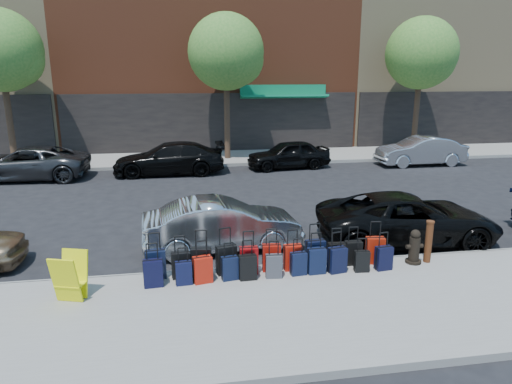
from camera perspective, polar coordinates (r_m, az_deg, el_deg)
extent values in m
plane|color=black|center=(15.01, -1.71, -2.80)|extent=(120.00, 120.00, 0.00)
cube|color=gray|center=(9.08, 3.97, -14.59)|extent=(60.00, 4.00, 0.15)
cube|color=gray|center=(24.67, -4.83, 4.28)|extent=(60.00, 4.00, 0.15)
cube|color=gray|center=(10.84, 1.50, -9.46)|extent=(60.00, 0.08, 0.15)
cube|color=gray|center=(22.69, -4.42, 3.37)|extent=(60.00, 0.08, 0.15)
cube|color=black|center=(26.36, -5.26, 8.51)|extent=(16.66, 0.15, 3.40)
cube|color=#0C6F47|center=(26.49, 3.57, 11.82)|extent=(5.00, 0.91, 0.27)
cube|color=#0C6F47|center=(26.77, 3.43, 12.60)|extent=(5.00, 0.10, 0.60)
cube|color=#9F8961|center=(37.10, 20.96, 20.73)|extent=(15.00, 12.00, 18.00)
cube|color=black|center=(31.80, 25.19, 8.24)|extent=(14.70, 0.15, 3.40)
cylinder|color=black|center=(25.12, -28.51, 8.46)|extent=(0.30, 0.30, 4.80)
sphere|color=#337025|center=(25.07, -29.36, 15.19)|extent=(3.80, 3.80, 3.80)
sphere|color=#337025|center=(24.87, -27.91, 14.50)|extent=(2.58, 2.58, 2.58)
cylinder|color=black|center=(23.89, -3.65, 9.95)|extent=(0.30, 0.30, 4.80)
sphere|color=#337025|center=(23.84, -3.77, 17.08)|extent=(3.80, 3.80, 3.80)
sphere|color=#337025|center=(23.89, -2.27, 16.19)|extent=(2.58, 2.58, 2.58)
cylinder|color=black|center=(27.04, 19.42, 9.71)|extent=(0.30, 0.30, 4.80)
sphere|color=#337025|center=(26.99, 19.97, 15.99)|extent=(3.80, 3.80, 3.80)
sphere|color=#337025|center=(27.27, 21.04, 15.07)|extent=(2.58, 2.58, 2.58)
cube|color=black|center=(10.27, -12.44, -8.83)|extent=(0.45, 0.28, 0.64)
cylinder|color=black|center=(10.02, -12.66, -5.17)|extent=(0.24, 0.06, 0.03)
cube|color=black|center=(10.21, -9.36, -8.97)|extent=(0.41, 0.25, 0.59)
cylinder|color=black|center=(9.97, -9.52, -5.58)|extent=(0.22, 0.05, 0.03)
cube|color=black|center=(10.22, -6.85, -8.65)|extent=(0.47, 0.30, 0.66)
cylinder|color=black|center=(9.97, -6.97, -4.90)|extent=(0.25, 0.07, 0.03)
cube|color=black|center=(10.29, -3.74, -8.41)|extent=(0.48, 0.32, 0.66)
cylinder|color=black|center=(10.03, -3.80, -4.65)|extent=(0.25, 0.08, 0.03)
cube|color=maroon|center=(10.28, -0.91, -8.54)|extent=(0.42, 0.24, 0.61)
cylinder|color=black|center=(10.04, -0.92, -5.06)|extent=(0.23, 0.04, 0.03)
cube|color=maroon|center=(10.42, 1.94, -8.22)|extent=(0.43, 0.26, 0.61)
cylinder|color=black|center=(10.18, 1.98, -4.78)|extent=(0.23, 0.05, 0.03)
cube|color=#AB180B|center=(10.49, 4.62, -8.15)|extent=(0.40, 0.23, 0.59)
cylinder|color=black|center=(10.26, 4.69, -4.86)|extent=(0.22, 0.04, 0.03)
cube|color=black|center=(10.68, 7.40, -7.66)|extent=(0.45, 0.28, 0.64)
cylinder|color=black|center=(10.43, 7.53, -4.11)|extent=(0.24, 0.05, 0.03)
cube|color=black|center=(10.77, 10.01, -7.77)|extent=(0.40, 0.23, 0.58)
cylinder|color=black|center=(10.55, 10.16, -4.63)|extent=(0.22, 0.05, 0.03)
cube|color=black|center=(10.98, 12.06, -7.45)|extent=(0.38, 0.22, 0.56)
cylinder|color=black|center=(10.77, 12.23, -4.43)|extent=(0.21, 0.04, 0.03)
cube|color=#971A09|center=(11.16, 14.64, -7.06)|extent=(0.45, 0.29, 0.63)
cylinder|color=black|center=(10.94, 14.87, -3.74)|extent=(0.24, 0.06, 0.03)
cube|color=black|center=(9.93, -12.72, -9.87)|extent=(0.41, 0.26, 0.58)
cylinder|color=black|center=(9.69, -12.93, -6.44)|extent=(0.22, 0.05, 0.03)
cube|color=black|center=(9.92, -9.02, -9.98)|extent=(0.36, 0.22, 0.50)
cylinder|color=black|center=(9.70, -9.15, -7.03)|extent=(0.19, 0.05, 0.03)
cube|color=#AA180B|center=(9.93, -6.68, -9.62)|extent=(0.43, 0.30, 0.58)
cylinder|color=black|center=(9.69, -6.79, -6.24)|extent=(0.22, 0.07, 0.03)
cube|color=black|center=(10.02, -3.30, -9.50)|extent=(0.38, 0.26, 0.52)
cylinder|color=black|center=(9.81, -3.35, -6.50)|extent=(0.20, 0.06, 0.03)
cube|color=black|center=(10.01, -1.03, -9.40)|extent=(0.38, 0.23, 0.55)
cylinder|color=black|center=(9.78, -1.05, -6.21)|extent=(0.21, 0.04, 0.03)
cube|color=#3C3C41|center=(10.11, 2.24, -9.25)|extent=(0.37, 0.24, 0.52)
cylinder|color=black|center=(9.90, 2.27, -6.27)|extent=(0.20, 0.05, 0.03)
cube|color=black|center=(10.28, 5.32, -8.91)|extent=(0.37, 0.24, 0.51)
cylinder|color=black|center=(10.07, 5.40, -5.98)|extent=(0.20, 0.05, 0.03)
cube|color=black|center=(10.38, 7.55, -8.53)|extent=(0.41, 0.25, 0.58)
cylinder|color=black|center=(10.14, 7.67, -5.23)|extent=(0.22, 0.04, 0.03)
cube|color=black|center=(10.50, 10.12, -8.37)|extent=(0.43, 0.29, 0.58)
cylinder|color=black|center=(10.27, 10.27, -5.12)|extent=(0.22, 0.07, 0.03)
cube|color=black|center=(10.67, 13.08, -8.44)|extent=(0.34, 0.22, 0.48)
cylinder|color=black|center=(10.48, 13.25, -5.80)|extent=(0.18, 0.05, 0.03)
cube|color=black|center=(10.88, 15.66, -7.96)|extent=(0.39, 0.26, 0.54)
cylinder|color=black|center=(10.67, 15.88, -5.02)|extent=(0.21, 0.06, 0.03)
cylinder|color=black|center=(11.54, 19.04, -8.20)|extent=(0.37, 0.37, 0.06)
cylinder|color=black|center=(11.42, 19.17, -6.72)|extent=(0.25, 0.25, 0.58)
sphere|color=black|center=(11.30, 19.32, -5.02)|extent=(0.23, 0.23, 0.23)
cylinder|color=black|center=(11.40, 19.20, -6.43)|extent=(0.41, 0.11, 0.10)
cylinder|color=#38190C|center=(11.54, 20.76, -5.87)|extent=(0.17, 0.17, 1.00)
cylinder|color=#38190C|center=(11.38, 20.99, -3.52)|extent=(0.19, 0.19, 0.04)
cube|color=#F4F30D|center=(9.65, -22.74, -10.19)|extent=(0.58, 0.39, 0.96)
cube|color=#F4F30D|center=(9.92, -21.72, -9.40)|extent=(0.58, 0.39, 0.96)
cube|color=#F4F30D|center=(9.84, -22.14, -10.57)|extent=(0.62, 0.49, 0.02)
imported|color=#B8BBC0|center=(11.92, -4.24, -4.13)|extent=(4.20, 1.77, 1.35)
imported|color=black|center=(13.07, 18.42, -3.16)|extent=(5.04, 2.68, 1.35)
imported|color=#343437|center=(22.13, -26.75, 3.24)|extent=(5.27, 2.62, 1.43)
imported|color=black|center=(21.20, -10.81, 4.14)|extent=(5.02, 2.09, 1.45)
imported|color=black|center=(22.19, 4.07, 4.71)|extent=(4.15, 2.05, 1.36)
imported|color=#B3B5BA|center=(24.34, 19.87, 4.86)|extent=(4.39, 1.56, 1.44)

